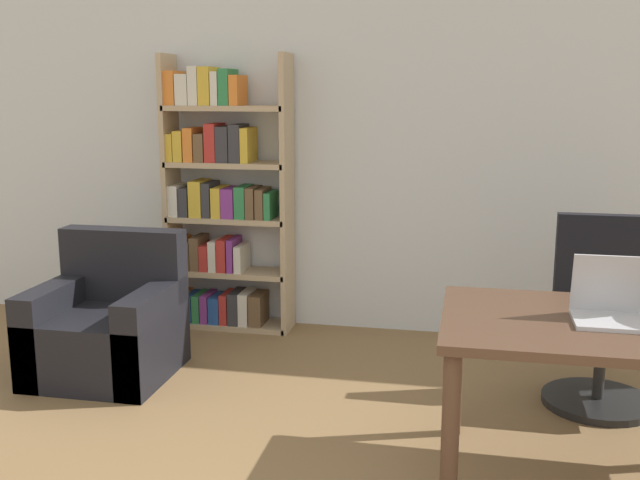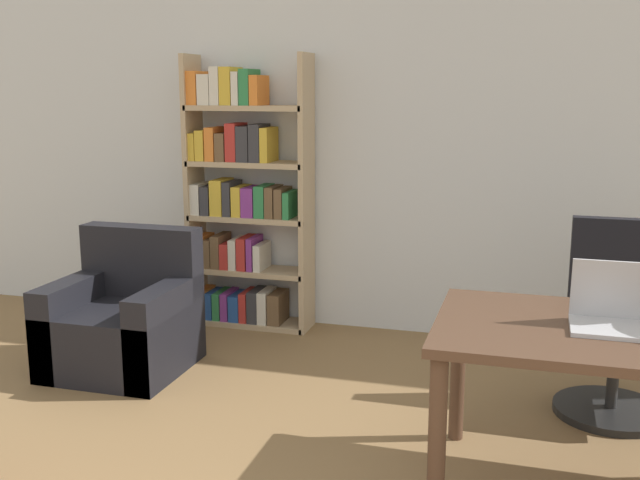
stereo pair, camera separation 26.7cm
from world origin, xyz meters
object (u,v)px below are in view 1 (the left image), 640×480
object	(u,v)px
desk	(627,345)
armchair	(108,329)
bookshelf	(220,203)
laptop	(612,307)
office_chair	(600,325)

from	to	relation	value
desk	armchair	world-z (taller)	armchair
bookshelf	desk	bearing A→B (deg)	-36.96
desk	bookshelf	world-z (taller)	bookshelf
desk	laptop	size ratio (longest dim) A/B	4.86
desk	armchair	xyz separation A→B (m)	(-2.73, 0.77, -0.36)
desk	bookshelf	xyz separation A→B (m)	(-2.36, 1.78, 0.25)
armchair	office_chair	bearing A→B (deg)	3.71
desk	laptop	xyz separation A→B (m)	(-0.07, 0.01, 0.15)
laptop	desk	bearing A→B (deg)	-10.61
armchair	bookshelf	bearing A→B (deg)	70.03
office_chair	bookshelf	xyz separation A→B (m)	(-2.41, 0.83, 0.47)
armchair	bookshelf	size ratio (longest dim) A/B	0.44
laptop	office_chair	size ratio (longest dim) A/B	0.31
desk	armchair	distance (m)	2.86
office_chair	bookshelf	distance (m)	2.59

